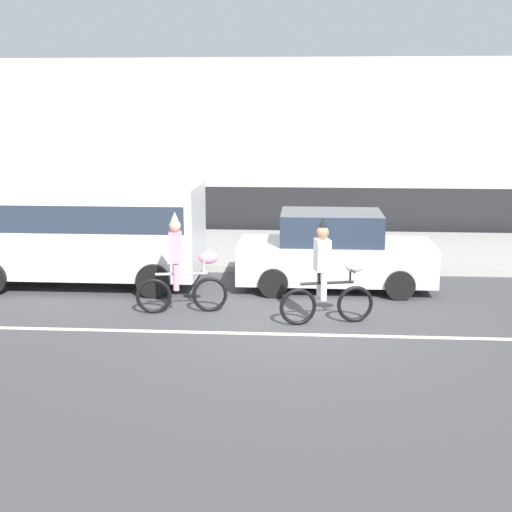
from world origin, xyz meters
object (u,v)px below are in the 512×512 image
parked_van_white (87,226)px  parked_car_silver (334,252)px  pedestrian_onlooker (86,216)px  parade_cyclist_zebra (328,278)px  parade_cyclist_pink (182,269)px

parked_van_white → parked_car_silver: (5.30, 0.04, -0.50)m
parked_van_white → pedestrian_onlooker: 3.36m
parked_car_silver → parade_cyclist_zebra: bearing=-94.4°
parade_cyclist_pink → parked_van_white: (-2.40, 2.02, 0.44)m
parade_cyclist_pink → parade_cyclist_zebra: size_ratio=1.00×
parade_cyclist_zebra → pedestrian_onlooker: size_ratio=1.19×
parade_cyclist_pink → parked_van_white: 3.17m
parade_cyclist_pink → pedestrian_onlooker: parade_cyclist_pink is taller
parked_van_white → pedestrian_onlooker: parked_van_white is taller
parked_van_white → pedestrian_onlooker: bearing=108.2°
parade_cyclist_pink → parade_cyclist_zebra: same height
parade_cyclist_pink → parked_van_white: size_ratio=0.38×
parade_cyclist_zebra → parade_cyclist_pink: bearing=169.4°
parade_cyclist_pink → parade_cyclist_zebra: 2.75m
parade_cyclist_pink → pedestrian_onlooker: size_ratio=1.19×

